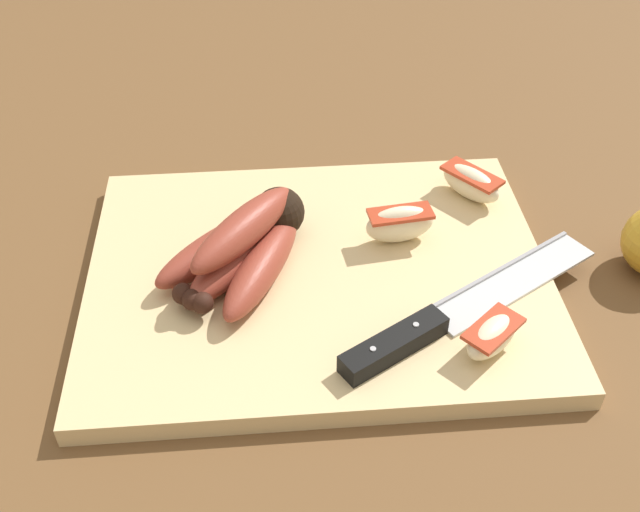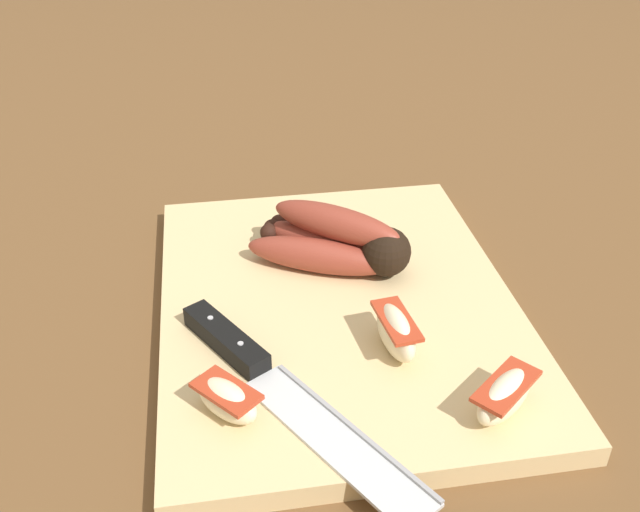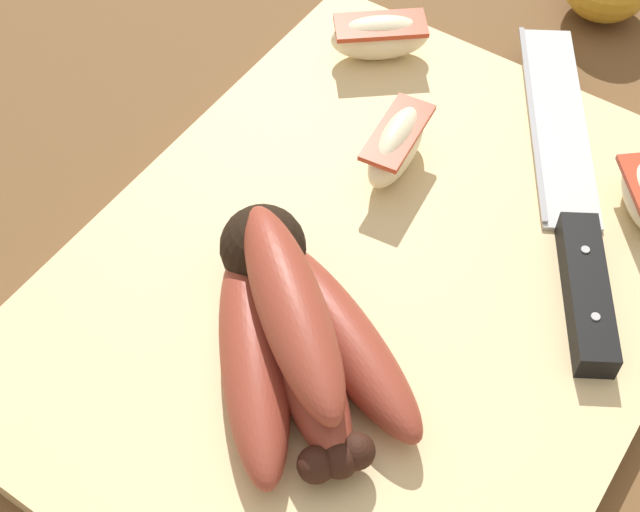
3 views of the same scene
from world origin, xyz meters
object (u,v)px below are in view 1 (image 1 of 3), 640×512
at_px(banana_bunch, 246,245).
at_px(apple_wedge_middle, 492,336).
at_px(apple_wedge_far, 471,183).
at_px(apple_wedge_near, 400,223).
at_px(chefs_knife, 438,321).

xyz_separation_m(banana_bunch, apple_wedge_middle, (-0.20, 0.12, -0.01)).
bearing_deg(apple_wedge_far, apple_wedge_middle, 81.42).
height_order(banana_bunch, apple_wedge_near, banana_bunch).
xyz_separation_m(banana_bunch, apple_wedge_near, (-0.14, -0.02, -0.00)).
relative_size(chefs_knife, apple_wedge_far, 3.71).
xyz_separation_m(apple_wedge_near, apple_wedge_far, (-0.08, -0.06, -0.00)).
xyz_separation_m(chefs_knife, apple_wedge_near, (0.01, -0.12, 0.01)).
xyz_separation_m(chefs_knife, apple_wedge_far, (-0.07, -0.18, 0.01)).
relative_size(banana_bunch, chefs_knife, 0.64).
relative_size(apple_wedge_near, apple_wedge_far, 0.99).
xyz_separation_m(banana_bunch, apple_wedge_far, (-0.23, -0.09, -0.01)).
bearing_deg(banana_bunch, apple_wedge_near, -170.82).
bearing_deg(apple_wedge_far, apple_wedge_near, 37.23).
bearing_deg(apple_wedge_near, apple_wedge_middle, 109.97).
relative_size(chefs_knife, apple_wedge_near, 3.74).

